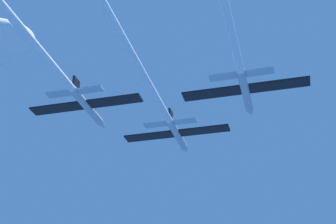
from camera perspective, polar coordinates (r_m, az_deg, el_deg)
jet_lead at (r=72.75m, az=-1.52°, el=1.95°), size 17.91×51.83×2.97m
jet_left_wing at (r=66.42m, az=-14.52°, el=6.95°), size 17.91×55.95×2.97m
jet_right_wing at (r=56.44m, az=6.52°, el=11.82°), size 17.91×62.87×2.97m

